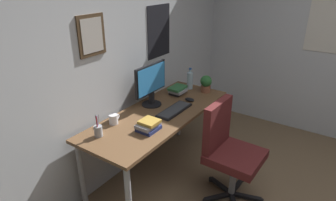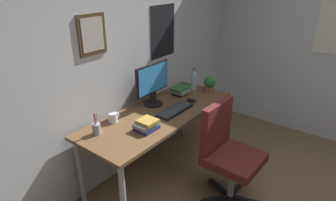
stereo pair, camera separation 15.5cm
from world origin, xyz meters
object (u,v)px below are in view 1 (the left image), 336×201
Objects in this scene: keyboard at (174,110)px; book_stack_right at (178,90)px; monitor at (151,83)px; book_stack_left at (149,125)px; water_bottle at (190,80)px; computer_mouse at (190,100)px; pen_cup at (98,130)px; potted_plant at (206,83)px; coffee_mug_near at (114,119)px; office_chair at (228,147)px.

book_stack_right reaches higher than keyboard.
monitor reaches higher than book_stack_left.
water_bottle reaches higher than keyboard.
water_bottle reaches higher than book_stack_right.
computer_mouse is 0.55× the size of pen_cup.
potted_plant is (0.02, -0.20, -0.00)m from water_bottle.
potted_plant is 0.98× the size of pen_cup.
book_stack_left is (-1.07, -0.00, -0.06)m from potted_plant.
potted_plant is at bearing -2.74° from computer_mouse.
water_bottle is 2.13× the size of coffee_mug_near.
coffee_mug_near is at bearing 159.10° from computer_mouse.
pen_cup is (-0.74, 0.86, 0.25)m from office_chair.
monitor is 0.72m from potted_plant.
monitor is at bearing 89.44° from office_chair.
water_bottle is (0.63, 0.78, 0.30)m from office_chair.
keyboard is 2.05× the size of book_stack_right.
keyboard is 0.44m from book_stack_left.
pen_cup is 0.97× the size of book_stack_left.
coffee_mug_near is 0.57× the size of book_stack_right.
book_stack_left is 0.86m from book_stack_right.
monitor reaches higher than coffee_mug_near.
book_stack_right is (-0.22, 0.03, -0.06)m from water_bottle.
monitor is at bearing 137.19° from computer_mouse.
water_bottle is 1.21× the size of book_stack_right.
computer_mouse is 0.88m from coffee_mug_near.
water_bottle is 1.26× the size of pen_cup.
book_stack_left is at bearing -75.45° from coffee_mug_near.
computer_mouse is 0.44× the size of water_bottle.
potted_plant is 1.07m from book_stack_left.
monitor is at bearing 1.35° from pen_cup.
keyboard is at bearing -151.57° from book_stack_right.
keyboard is (0.01, 0.59, 0.21)m from office_chair.
pen_cup is (-1.39, 0.28, -0.05)m from potted_plant.
keyboard is at bearing -31.15° from coffee_mug_near.
book_stack_left is at bearing -164.41° from book_stack_right.
coffee_mug_near is at bearing 173.52° from water_bottle.
coffee_mug_near is 0.59× the size of pen_cup.
water_bottle reaches higher than coffee_mug_near.
potted_plant is at bearing -15.91° from coffee_mug_near.
keyboard is at bearing -163.26° from water_bottle.
office_chair is 1.05m from water_bottle.
monitor reaches higher than book_stack_right.
coffee_mug_near is at bearing 176.35° from monitor.
water_bottle is at bearing -3.28° from pen_cup.
computer_mouse is at bearing 1.49° from book_stack_left.
potted_plant is at bearing -85.01° from water_bottle.
book_stack_right is (0.92, -0.10, 0.00)m from coffee_mug_near.
monitor is 1.07× the size of keyboard.
pen_cup reaches higher than computer_mouse.
keyboard is 1.70× the size of water_bottle.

